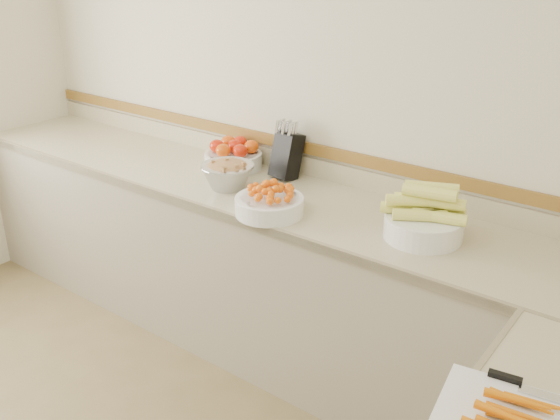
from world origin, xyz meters
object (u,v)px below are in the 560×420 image
Objects in this scene: corn_bowl at (424,219)px; rhubarb_bowl at (227,173)px; tomato_bowl at (233,156)px; knife_block at (287,154)px; cherry_tomato_bowl at (269,202)px.

rhubarb_bowl is (-1.02, -0.06, -0.01)m from corn_bowl.
rhubarb_bowl is (0.18, -0.25, 0.01)m from tomato_bowl.
rhubarb_bowl is (-0.14, -0.30, -0.05)m from knife_block.
knife_block is 0.87× the size of corn_bowl.
knife_block is 1.00× the size of tomato_bowl.
cherry_tomato_bowl is 0.68m from corn_bowl.
cherry_tomato_bowl is (0.22, -0.43, -0.07)m from knife_block.
knife_block is at bearing 117.40° from cherry_tomato_bowl.
knife_block is 0.91m from corn_bowl.
corn_bowl is at bearing 3.52° from rhubarb_bowl.
cherry_tomato_bowl is at bearing -34.73° from tomato_bowl.
knife_block is 0.33m from tomato_bowl.
tomato_bowl is 0.31m from rhubarb_bowl.
cherry_tomato_bowl is at bearing -163.94° from corn_bowl.
corn_bowl reaches higher than rhubarb_bowl.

